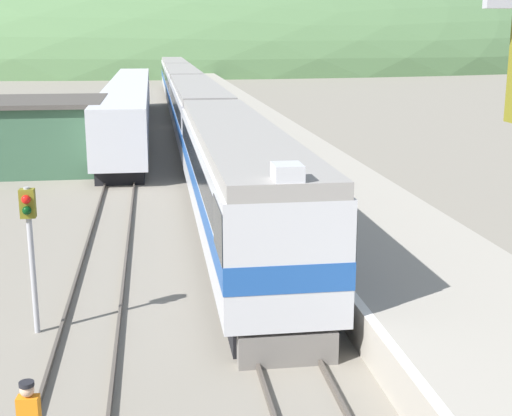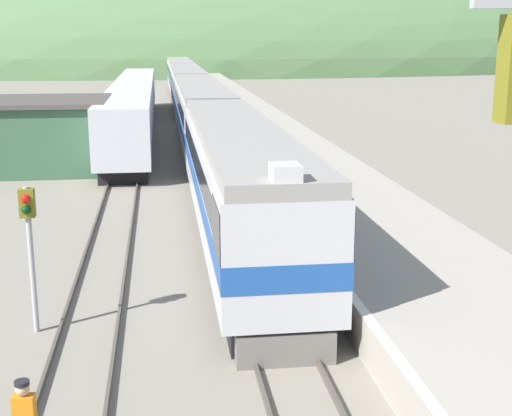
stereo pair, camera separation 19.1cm
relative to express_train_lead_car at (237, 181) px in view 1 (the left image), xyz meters
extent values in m
cube|color=#4C443D|center=(-0.72, 47.65, -2.25)|extent=(0.08, 180.00, 0.16)
cube|color=#4C443D|center=(0.72, 47.65, -2.25)|extent=(0.08, 180.00, 0.16)
cube|color=#4C443D|center=(-5.37, 47.65, -2.25)|extent=(0.08, 180.00, 0.16)
cube|color=#4C443D|center=(-3.93, 47.65, -2.25)|extent=(0.08, 180.00, 0.16)
cube|color=#9E9689|center=(4.61, 27.65, -1.79)|extent=(5.66, 140.00, 1.07)
cube|color=silver|center=(1.90, 27.65, -1.25)|extent=(0.24, 140.00, 0.01)
ellipsoid|color=#517547|center=(0.00, 146.00, -2.33)|extent=(222.75, 100.24, 50.15)
cube|color=#385B42|center=(-9.85, 16.22, -0.50)|extent=(8.11, 6.87, 3.66)
cube|color=#47423D|center=(-9.85, 16.22, 1.45)|extent=(8.61, 7.37, 0.24)
cube|color=black|center=(0.00, 0.23, -1.90)|extent=(2.42, 19.22, 0.85)
cube|color=#BCBCC1|center=(0.00, 0.23, 0.03)|extent=(2.95, 20.45, 3.01)
cube|color=#1E4C99|center=(0.00, 0.23, -0.22)|extent=(2.98, 20.47, 0.66)
cube|color=black|center=(0.00, 0.23, 0.69)|extent=(2.97, 19.22, 0.90)
cube|color=gray|center=(0.00, 0.23, 1.73)|extent=(2.77, 20.45, 0.40)
cube|color=black|center=(0.00, -8.86, 0.69)|extent=(2.99, 2.20, 1.20)
cube|color=#BCBCC1|center=(0.00, -9.54, 2.11)|extent=(0.64, 0.80, 0.36)
cube|color=slate|center=(0.00, -9.79, -1.95)|extent=(2.30, 0.40, 0.77)
cube|color=black|center=(0.00, 22.50, -1.90)|extent=(2.42, 20.95, 0.85)
cube|color=#BCBCC1|center=(0.00, 22.50, 0.03)|extent=(2.95, 22.29, 3.01)
cube|color=#1E4C99|center=(0.00, 22.50, -0.22)|extent=(2.98, 22.31, 0.66)
cube|color=black|center=(0.00, 22.50, 0.69)|extent=(2.97, 20.95, 0.90)
cube|color=gray|center=(0.00, 22.50, 1.73)|extent=(2.77, 22.29, 0.40)
cube|color=black|center=(0.00, 45.69, -1.90)|extent=(2.42, 20.95, 0.85)
cube|color=#BCBCC1|center=(0.00, 45.69, 0.03)|extent=(2.95, 22.29, 3.01)
cube|color=#1E4C99|center=(0.00, 45.69, -0.22)|extent=(2.98, 22.31, 0.66)
cube|color=black|center=(0.00, 45.69, 0.69)|extent=(2.97, 20.95, 0.90)
cube|color=gray|center=(0.00, 45.69, 1.73)|extent=(2.77, 22.29, 0.40)
cube|color=black|center=(0.00, 68.88, -1.90)|extent=(2.42, 20.95, 0.85)
cube|color=#BCBCC1|center=(0.00, 68.88, 0.03)|extent=(2.95, 22.29, 3.01)
cube|color=#1E4C99|center=(0.00, 68.88, -0.22)|extent=(2.98, 22.31, 0.66)
cube|color=black|center=(0.00, 68.88, 0.69)|extent=(2.97, 20.95, 0.90)
cube|color=gray|center=(0.00, 68.88, 1.73)|extent=(2.77, 22.29, 0.40)
cube|color=black|center=(-4.65, 31.41, -1.93)|extent=(2.46, 40.90, 0.80)
cube|color=#BCBCC1|center=(-4.65, 31.41, 0.01)|extent=(2.90, 42.61, 3.08)
cylinder|color=#9E9EA3|center=(-5.96, -7.12, -0.44)|extent=(0.14, 0.14, 3.77)
cube|color=#6B6619|center=(-5.96, -7.12, 1.04)|extent=(0.36, 0.28, 0.71)
sphere|color=red|center=(-5.96, -7.29, 1.18)|extent=(0.22, 0.22, 0.22)
sphere|color=black|center=(-5.96, -7.29, 0.90)|extent=(0.22, 0.22, 0.22)
cube|color=orange|center=(-5.07, -13.49, -1.11)|extent=(0.38, 0.25, 0.68)
sphere|color=tan|center=(-5.07, -13.49, -0.65)|extent=(0.24, 0.24, 0.24)
cylinder|color=black|center=(-5.07, -13.49, -0.54)|extent=(0.25, 0.25, 0.07)
camera|label=1|loc=(-2.86, -24.57, 5.03)|focal=50.00mm
camera|label=2|loc=(-2.67, -24.59, 5.03)|focal=50.00mm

